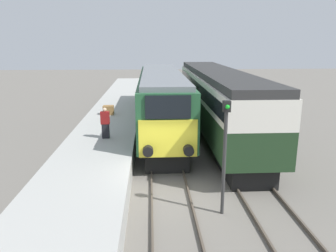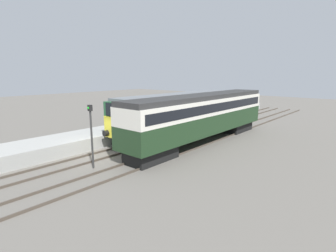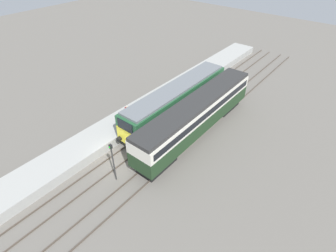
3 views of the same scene
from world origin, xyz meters
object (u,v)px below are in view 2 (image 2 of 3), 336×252
locomotive (180,112)px  signal_post (91,131)px  luggage_crate (159,116)px  passenger_carriage (203,114)px  person_on_platform (121,119)px

locomotive → signal_post: 10.93m
luggage_crate → signal_post: bearing=-65.9°
locomotive → passenger_carriage: size_ratio=0.94×
locomotive → signal_post: (1.70, -10.79, 0.13)m
locomotive → luggage_crate: locomotive is taller
locomotive → passenger_carriage: passenger_carriage is taller
signal_post → luggage_crate: 12.92m
luggage_crate → passenger_carriage: bearing=-16.8°
locomotive → person_on_platform: locomotive is taller
locomotive → passenger_carriage: bearing=-18.5°
passenger_carriage → luggage_crate: size_ratio=24.07×
signal_post → luggage_crate: (-5.26, 11.76, -1.06)m
person_on_platform → luggage_crate: 5.71m
passenger_carriage → signal_post: 9.80m
locomotive → passenger_carriage: (3.40, -1.14, 0.25)m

